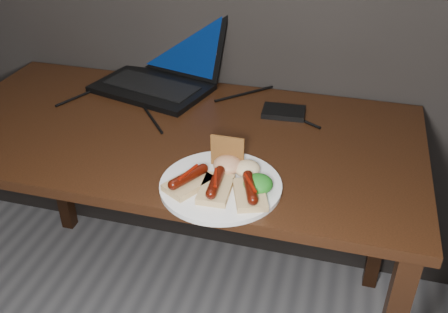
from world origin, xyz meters
TOP-DOWN VIEW (x-y plane):
  - desk at (0.00, 1.38)m, footprint 1.40×0.70m
  - laptop at (-0.15, 1.67)m, footprint 0.44×0.40m
  - hard_drive at (0.29, 1.56)m, footprint 0.13×0.09m
  - desk_cables at (-0.01, 1.54)m, footprint 0.82×0.40m
  - plate at (0.20, 1.14)m, footprint 0.33×0.33m
  - bread_sausage_left at (0.13, 1.11)m, footprint 0.12×0.13m
  - bread_sausage_center at (0.20, 1.11)m, footprint 0.08×0.12m
  - bread_sausage_right at (0.28, 1.11)m, footprint 0.10×0.13m
  - crispbread at (0.20, 1.22)m, footprint 0.09×0.01m
  - salad_greens at (0.29, 1.14)m, footprint 0.07×0.07m
  - salsa_mound at (0.21, 1.20)m, footprint 0.07×0.07m
  - coleslaw_mound at (0.26, 1.20)m, footprint 0.06×0.06m

SIDE VIEW (x-z plane):
  - desk at x=0.00m, z-range 0.29..1.04m
  - desk_cables at x=-0.01m, z-range 0.75..0.76m
  - plate at x=0.20m, z-range 0.75..0.76m
  - hard_drive at x=0.29m, z-range 0.75..0.77m
  - bread_sausage_left at x=0.13m, z-range 0.76..0.80m
  - bread_sausage_center at x=0.20m, z-range 0.76..0.80m
  - bread_sausage_right at x=0.28m, z-range 0.76..0.80m
  - coleslaw_mound at x=0.26m, z-range 0.76..0.80m
  - salad_greens at x=0.29m, z-range 0.76..0.80m
  - salsa_mound at x=0.21m, z-range 0.76..0.80m
  - crispbread at x=0.20m, z-range 0.76..0.85m
  - laptop at x=-0.15m, z-range 0.68..0.93m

